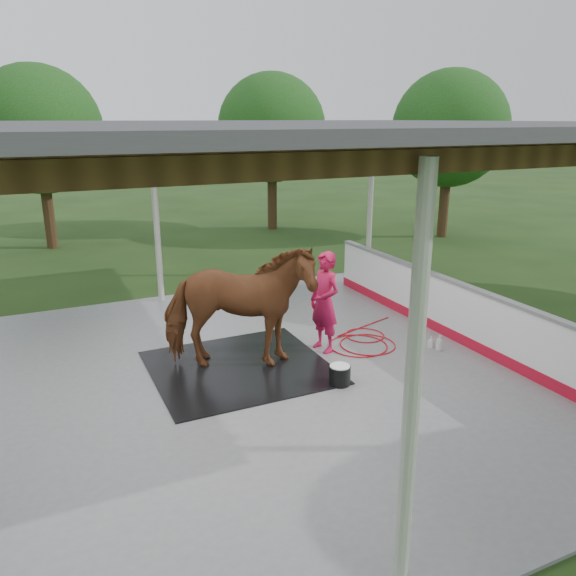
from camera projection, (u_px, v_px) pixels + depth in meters
name	position (u px, v px, depth m)	size (l,w,h in m)	color
ground	(227.00, 384.00, 9.13)	(100.00, 100.00, 0.00)	#1E3814
concrete_slab	(227.00, 383.00, 9.12)	(12.00, 10.00, 0.05)	slate
pavilion_structure	(218.00, 132.00, 7.98)	(12.60, 10.60, 4.05)	beige
dasher_board	(453.00, 311.00, 10.81)	(0.16, 8.00, 1.15)	#B50F26
tree_belt	(219.00, 142.00, 8.93)	(28.00, 28.00, 5.80)	#382314
rubber_mat	(240.00, 367.00, 9.61)	(2.92, 2.74, 0.02)	black
horse	(238.00, 307.00, 9.30)	(1.16, 2.54, 2.15)	brown
handler	(325.00, 302.00, 10.10)	(0.68, 0.44, 1.85)	#C51546
wash_bucket	(340.00, 375.00, 8.98)	(0.35, 0.35, 0.32)	black
soap_bottle_a	(439.00, 343.00, 10.30)	(0.11, 0.11, 0.29)	silver
soap_bottle_b	(431.00, 342.00, 10.45)	(0.10, 0.10, 0.21)	#338CD8
hose_coil	(363.00, 343.00, 10.66)	(1.96, 1.63, 0.02)	red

